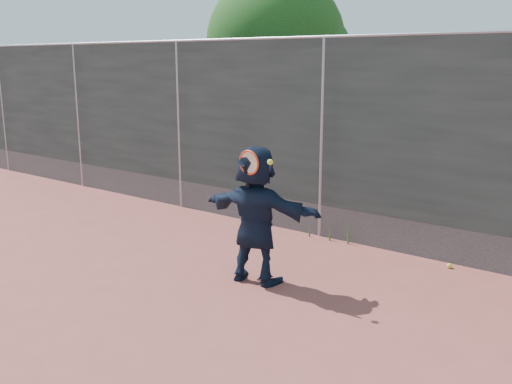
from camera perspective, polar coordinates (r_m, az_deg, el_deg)
The scene contains 7 objects.
ground at distance 6.42m, azimuth -10.34°, elevation -11.74°, with size 80.00×80.00×0.00m, color #9E4C42.
player at distance 6.89m, azimuth 0.00°, elevation -2.29°, with size 1.57×0.50×1.70m, color #121E33.
ball_ground at distance 7.97m, azimuth 18.77°, elevation -6.99°, with size 0.07×0.07×0.07m, color #D2EA34.
fence at distance 8.64m, azimuth 6.63°, elevation 5.73°, with size 20.00×0.06×3.03m.
swing_action at distance 6.54m, azimuth -0.52°, elevation 2.81°, with size 0.49×0.13×0.51m.
tree_left at distance 12.69m, azimuth 2.69°, elevation 14.24°, with size 3.15×3.00×4.53m.
weed_clump at distance 8.70m, azimuth 7.66°, elevation -4.02°, with size 0.68×0.07×0.30m.
Camera 1 is at (4.37, -3.88, 2.67)m, focal length 40.00 mm.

